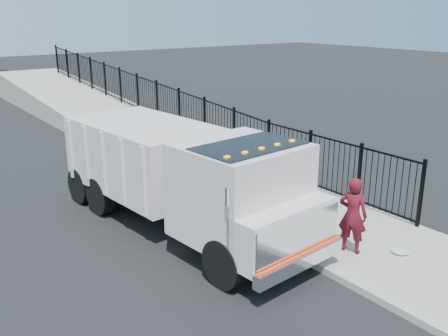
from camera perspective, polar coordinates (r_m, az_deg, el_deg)
ground at (r=12.89m, az=4.71°, el=-8.02°), size 120.00×120.00×0.00m
sidewalk at (r=12.95m, az=17.16°, el=-8.37°), size 3.55×12.00×0.12m
curb at (r=11.58m, az=11.29°, el=-10.99°), size 0.30×12.00×0.16m
ramp at (r=27.18m, az=-14.27°, el=5.21°), size 3.95×24.06×3.19m
iron_fence at (r=24.04m, az=-7.61°, el=6.22°), size 0.10×28.00×1.80m
truck at (r=12.80m, az=-4.57°, el=-0.58°), size 3.38×8.41×2.81m
worker at (r=11.95m, az=14.50°, el=-5.24°), size 0.67×0.79×1.83m
debris at (r=12.55m, az=19.49°, el=-8.90°), size 0.43×0.43×0.11m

